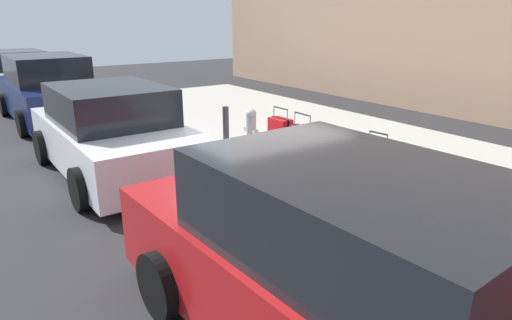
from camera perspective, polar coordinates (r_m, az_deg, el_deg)
The scene contains 15 objects.
ground_plane at distance 7.78m, azimuth -0.30°, elevation -2.09°, with size 40.00×40.00×0.00m, color #28282B.
sidewalk_curb at distance 9.34m, azimuth 12.39°, elevation 1.37°, with size 18.00×5.00×0.14m, color #ADA89E.
suitcase_teal_0 at distance 6.12m, azimuth 21.93°, elevation -4.00°, with size 0.45×0.27×0.80m.
suitcase_silver_1 at distance 6.48m, azimuth 18.49°, elevation -3.36°, with size 0.38×0.20×0.76m.
suitcase_olive_2 at distance 6.67m, azimuth 14.98°, elevation -1.85°, with size 0.37×0.23×0.98m.
suitcase_navy_3 at distance 7.04m, azimuth 12.05°, elevation -1.11°, with size 0.48×0.25×0.80m.
suitcase_black_4 at distance 7.39m, azimuth 8.99°, elevation 0.58°, with size 0.45×0.22×0.90m.
suitcase_maroon_5 at distance 7.74m, azimuth 5.84°, elevation 1.65°, with size 0.47×0.20×0.97m.
suitcase_red_6 at distance 8.12m, azimuth 3.10°, elevation 2.66°, with size 0.45×0.26×0.99m.
fire_hydrant at distance 8.91m, azimuth -0.63°, elevation 4.20°, with size 0.39×0.21×0.79m.
bollard_post at distance 9.43m, azimuth -3.88°, elevation 4.64°, with size 0.13×0.13×0.73m, color #333338.
parked_car_red_0 at distance 3.55m, azimuth 12.25°, elevation -14.62°, with size 4.77×2.15×1.66m.
parked_car_white_1 at distance 8.15m, azimuth -17.90°, elevation 3.30°, with size 4.22×2.09×1.55m.
parked_car_navy_2 at distance 13.03m, azimuth -24.93°, elevation 8.02°, with size 4.58×2.14×1.72m.
parked_car_silver_3 at distance 18.14m, azimuth -28.12°, elevation 9.68°, with size 4.46×2.12×1.54m.
Camera 1 is at (-6.01, 4.17, 2.65)m, focal length 31.27 mm.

